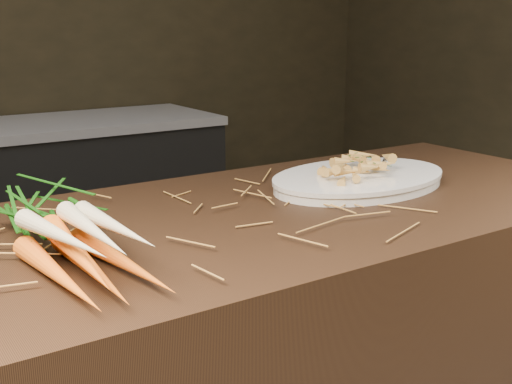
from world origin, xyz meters
TOP-DOWN VIEW (x-y plane):
  - back_counter at (0.30, 2.18)m, footprint 1.82×0.62m
  - straw_bedding at (0.00, 0.30)m, footprint 1.40×0.60m
  - root_veg_bunch at (-0.07, 0.29)m, footprint 0.18×0.55m
  - serving_platter at (0.64, 0.34)m, footprint 0.47×0.33m
  - roasted_veg_heap at (0.64, 0.34)m, footprint 0.23×0.18m
  - serving_fork at (0.81, 0.33)m, footprint 0.14×0.12m

SIDE VIEW (x-z plane):
  - back_counter at x=0.30m, z-range 0.00..0.84m
  - straw_bedding at x=0.00m, z-range 0.90..0.92m
  - serving_platter at x=0.64m, z-range 0.90..0.92m
  - serving_fork at x=0.81m, z-range 0.92..0.93m
  - root_veg_bunch at x=-0.07m, z-range 0.90..1.00m
  - roasted_veg_heap at x=0.64m, z-range 0.92..0.97m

